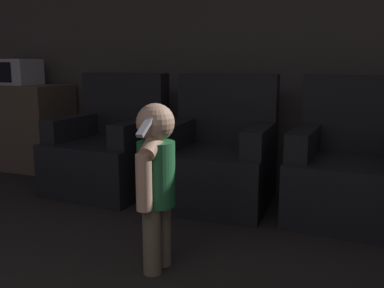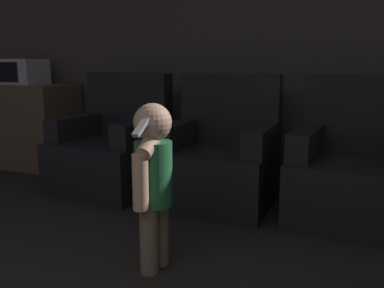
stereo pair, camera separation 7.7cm
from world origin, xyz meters
TOP-DOWN VIEW (x-y plane):
  - wall_back at (0.00, 4.50)m, footprint 8.40×0.05m
  - armchair_left at (-1.13, 3.69)m, footprint 0.91×0.90m
  - armchair_middle at (-0.11, 3.69)m, footprint 0.86×0.85m
  - armchair_right at (0.91, 3.69)m, footprint 0.91×0.90m
  - person_toddler at (-0.08, 2.45)m, footprint 0.20×0.36m
  - kitchen_counter at (-2.54, 4.12)m, footprint 1.12×0.63m
  - microwave at (-2.55, 4.12)m, footprint 0.53×0.37m

SIDE VIEW (x-z plane):
  - armchair_left at x=-1.13m, z-range -0.17..0.87m
  - armchair_middle at x=-0.11m, z-range -0.17..0.87m
  - armchair_right at x=0.91m, z-range -0.17..0.87m
  - kitchen_counter at x=-2.54m, z-range 0.00..0.89m
  - person_toddler at x=-0.08m, z-range 0.08..1.01m
  - microwave at x=-2.55m, z-range 0.89..1.16m
  - wall_back at x=0.00m, z-range 0.00..2.60m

